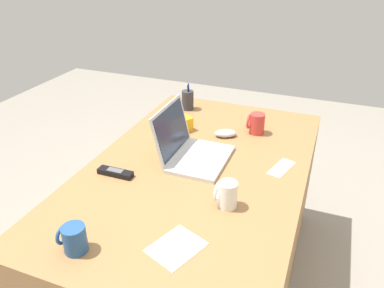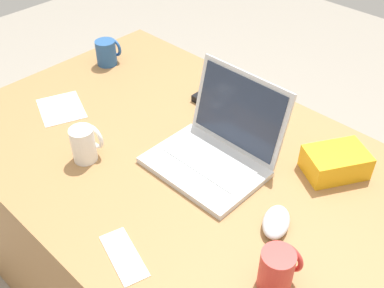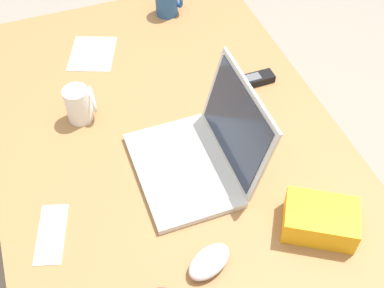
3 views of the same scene
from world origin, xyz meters
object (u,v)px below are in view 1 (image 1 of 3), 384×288
Objects in this scene: cordless_phone at (115,173)px; pen_holder at (188,100)px; coffee_mug_tall at (227,194)px; computer_mouse at (225,133)px; coffee_mug_spare at (256,123)px; snack_bag at (175,122)px; laptop at (191,149)px; coffee_mug_white at (74,239)px.

cordless_phone is 0.79m from pen_holder.
computer_mouse is at bearing 17.15° from coffee_mug_tall.
pen_holder is at bearing -1.46° from cordless_phone.
coffee_mug_spare is (0.66, 0.04, 0.00)m from coffee_mug_tall.
coffee_mug_spare is 0.43m from snack_bag.
cordless_phone is at bearing 178.54° from pen_holder.
snack_bag is at bearing 65.91° from computer_mouse.
laptop reaches higher than coffee_mug_spare.
coffee_mug_tall reaches higher than cordless_phone.
coffee_mug_white is at bearing -175.51° from pen_holder.
snack_bag is (-0.10, 0.42, -0.02)m from coffee_mug_spare.
laptop reaches higher than pen_holder.
coffee_mug_spare is 0.64× the size of snack_bag.
laptop is 2.99× the size of coffee_mug_spare.
laptop is 2.86× the size of computer_mouse.
computer_mouse is 0.63m from cordless_phone.
laptop is 0.70m from coffee_mug_white.
computer_mouse is at bearing -16.49° from laptop.
pen_holder reaches higher than coffee_mug_tall.
coffee_mug_tall is at bearing -149.30° from pen_holder.
coffee_mug_white is 0.61× the size of cordless_phone.
coffee_mug_tall is at bearing 172.67° from computer_mouse.
pen_holder is 0.27m from snack_bag.
computer_mouse is 0.59m from coffee_mug_tall.
snack_bag is (0.52, -0.06, 0.02)m from cordless_phone.
laptop reaches higher than coffee_mug_tall.
laptop reaches higher than snack_bag.
snack_bag reaches higher than computer_mouse.
laptop reaches higher than coffee_mug_white.
pen_holder is at bearing 30.70° from coffee_mug_tall.
coffee_mug_spare is at bearing 3.13° from coffee_mug_tall.
coffee_mug_white is (-0.97, 0.22, 0.03)m from computer_mouse.
cordless_phone is 0.53m from snack_bag.
snack_bag is at bearing 39.17° from coffee_mug_tall.
laptop is at bearing -45.77° from cordless_phone.
laptop is at bearing 41.91° from coffee_mug_tall.
coffee_mug_white is at bearing -176.35° from snack_bag.
laptop reaches higher than computer_mouse.
coffee_mug_tall is 0.51m from cordless_phone.
pen_holder is at bearing 69.71° from coffee_mug_spare.
coffee_mug_white is 0.89× the size of coffee_mug_tall.
computer_mouse is (0.28, -0.08, -0.03)m from laptop.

